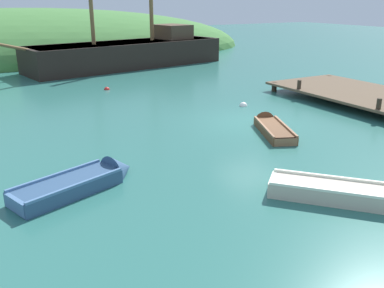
% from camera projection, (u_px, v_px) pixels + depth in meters
% --- Properties ---
extents(ground_plane, '(120.00, 120.00, 0.00)m').
position_uv_depth(ground_plane, '(251.00, 122.00, 17.34)').
color(ground_plane, '#2D6B60').
extents(dock, '(4.92, 9.50, 1.55)m').
position_uv_depth(dock, '(366.00, 95.00, 20.44)').
color(dock, brown).
rests_on(dock, ground).
extents(shore_hill, '(45.96, 19.98, 8.28)m').
position_uv_depth(shore_hill, '(21.00, 55.00, 38.40)').
color(shore_hill, '#477F3D').
rests_on(shore_hill, ground).
extents(sailing_ship, '(17.78, 6.48, 12.27)m').
position_uv_depth(sailing_ship, '(130.00, 57.00, 31.49)').
color(sailing_ship, black).
rests_on(sailing_ship, ground).
extents(rowboat_center, '(2.21, 3.55, 0.87)m').
position_uv_depth(rowboat_center, '(270.00, 128.00, 16.29)').
color(rowboat_center, brown).
rests_on(rowboat_center, ground).
extents(rowboat_far, '(3.71, 2.15, 1.02)m').
position_uv_depth(rowboat_far, '(84.00, 183.00, 11.30)').
color(rowboat_far, '#335175').
rests_on(rowboat_far, ground).
extents(rowboat_outer_right, '(3.19, 3.38, 0.94)m').
position_uv_depth(rowboat_outer_right, '(349.00, 196.00, 10.52)').
color(rowboat_outer_right, beige).
rests_on(rowboat_outer_right, ground).
extents(buoy_red, '(0.31, 0.31, 0.31)m').
position_uv_depth(buoy_red, '(107.00, 90.00, 23.60)').
color(buoy_red, red).
rests_on(buoy_red, ground).
extents(buoy_white, '(0.38, 0.38, 0.38)m').
position_uv_depth(buoy_white, '(243.00, 106.00, 19.99)').
color(buoy_white, white).
rests_on(buoy_white, ground).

